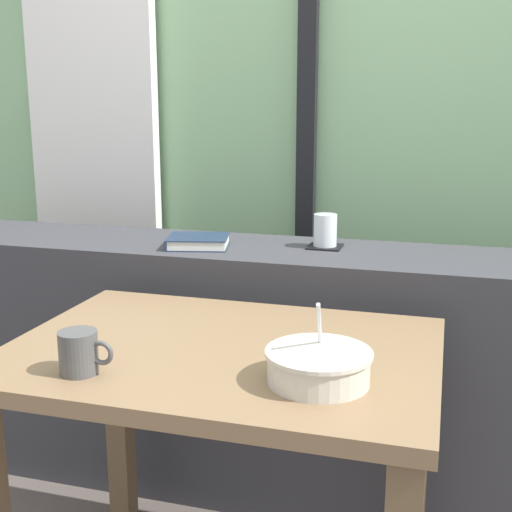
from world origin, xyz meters
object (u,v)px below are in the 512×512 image
soup_bowl (319,366)px  ceramic_mug (80,352)px  breakfast_table (224,400)px  coaster_square (325,247)px  closed_book (198,241)px  juice_glass (325,232)px

soup_bowl → ceramic_mug: 0.46m
ceramic_mug → breakfast_table: bearing=44.3°
coaster_square → soup_bowl: soup_bowl is taller
closed_book → soup_bowl: bearing=-53.8°
closed_book → ceramic_mug: bearing=-86.2°
closed_book → ceramic_mug: (0.05, -0.78, -0.06)m
breakfast_table → coaster_square: bearing=81.3°
breakfast_table → ceramic_mug: ceramic_mug is taller
coaster_square → juice_glass: bearing=0.0°
juice_glass → closed_book: size_ratio=0.46×
soup_bowl → ceramic_mug: soup_bowl is taller
soup_bowl → closed_book: bearing=126.2°
coaster_square → ceramic_mug: bearing=-110.1°
coaster_square → closed_book: size_ratio=0.48×
breakfast_table → closed_book: size_ratio=4.38×
breakfast_table → soup_bowl: bearing=-28.9°
breakfast_table → closed_book: 0.67m
coaster_square → ceramic_mug: (-0.32, -0.87, -0.05)m
breakfast_table → closed_book: closed_book is taller
closed_book → soup_bowl: 0.86m
closed_book → coaster_square: bearing=14.5°
ceramic_mug → soup_bowl: bearing=10.6°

